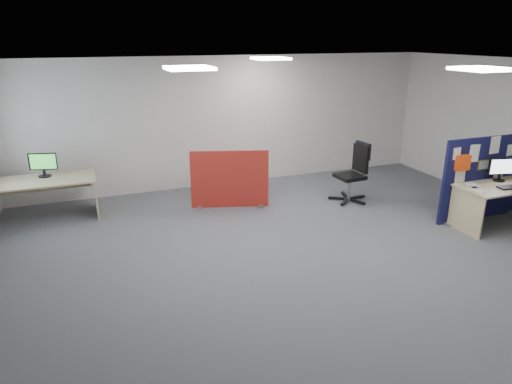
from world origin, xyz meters
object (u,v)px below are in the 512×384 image
object	(u,v)px
navy_divider	(483,178)
monitor_main	(501,168)
second_desk	(44,188)
main_desk	(504,194)
monitor_second	(43,164)
red_divider	(230,180)
office_chair	(355,169)

from	to	relation	value
navy_divider	monitor_main	bearing A→B (deg)	-49.87
monitor_main	second_desk	distance (m)	7.86
navy_divider	monitor_main	xyz separation A→B (m)	(0.16, -0.19, 0.21)
main_desk	monitor_main	size ratio (longest dim) A/B	3.75
main_desk	monitor_main	distance (m)	0.43
main_desk	monitor_main	world-z (taller)	monitor_main
monitor_main	monitor_second	xyz separation A→B (m)	(-7.25, 3.02, 0.01)
second_desk	monitor_second	size ratio (longest dim) A/B	3.76
red_divider	monitor_second	world-z (taller)	monitor_second
main_desk	monitor_main	xyz separation A→B (m)	(0.03, 0.17, 0.40)
red_divider	second_desk	size ratio (longest dim) A/B	0.80
navy_divider	monitor_second	size ratio (longest dim) A/B	3.84
main_desk	second_desk	bearing A→B (deg)	157.11
main_desk	office_chair	distance (m)	2.57
main_desk	second_desk	world-z (taller)	same
red_divider	second_desk	world-z (taller)	red_divider
navy_divider	monitor_second	bearing A→B (deg)	158.26
navy_divider	second_desk	distance (m)	7.64
monitor_main	navy_divider	bearing A→B (deg)	143.52
monitor_main	second_desk	size ratio (longest dim) A/B	0.26
red_divider	second_desk	bearing A→B (deg)	-174.25
second_desk	office_chair	world-z (taller)	office_chair
main_desk	monitor_second	xyz separation A→B (m)	(-7.22, 3.18, 0.41)
navy_divider	second_desk	xyz separation A→B (m)	(-7.14, 2.71, -0.19)
navy_divider	office_chair	size ratio (longest dim) A/B	1.59
second_desk	main_desk	bearing A→B (deg)	-22.89
navy_divider	second_desk	size ratio (longest dim) A/B	1.02
monitor_main	red_divider	world-z (taller)	monitor_main
monitor_second	office_chair	xyz separation A→B (m)	(5.55, -1.24, -0.33)
monitor_main	second_desk	xyz separation A→B (m)	(-7.29, 2.90, -0.40)
monitor_main	second_desk	world-z (taller)	monitor_main
navy_divider	main_desk	size ratio (longest dim) A/B	1.05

